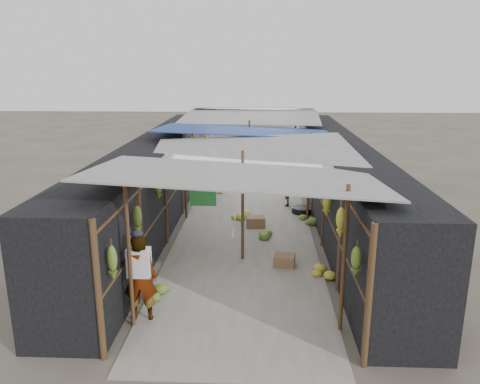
% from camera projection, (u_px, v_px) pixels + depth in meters
% --- Properties ---
extents(ground, '(80.00, 80.00, 0.00)m').
position_uv_depth(ground, '(236.00, 328.00, 8.15)').
color(ground, '#6B6356').
rests_on(ground, ground).
extents(aisle_slab, '(3.60, 16.00, 0.02)m').
position_uv_depth(aisle_slab, '(247.00, 214.00, 14.42)').
color(aisle_slab, '#9E998E').
rests_on(aisle_slab, ground).
extents(stall_left, '(1.40, 15.00, 2.30)m').
position_uv_depth(stall_left, '(159.00, 177.00, 14.24)').
color(stall_left, black).
rests_on(stall_left, ground).
extents(stall_right, '(1.40, 15.00, 2.30)m').
position_uv_depth(stall_right, '(337.00, 179.00, 14.01)').
color(stall_right, black).
rests_on(stall_right, ground).
extents(crate_near, '(0.52, 0.44, 0.28)m').
position_uv_depth(crate_near, '(284.00, 261.00, 10.60)').
color(crate_near, '#946A4B').
rests_on(crate_near, ground).
extents(crate_mid, '(0.55, 0.46, 0.31)m').
position_uv_depth(crate_mid, '(256.00, 222.00, 13.20)').
color(crate_mid, '#946A4B').
rests_on(crate_mid, ground).
extents(crate_back, '(0.57, 0.51, 0.30)m').
position_uv_depth(crate_back, '(224.00, 181.00, 17.87)').
color(crate_back, '#946A4B').
rests_on(crate_back, ground).
extents(black_basin, '(0.65, 0.65, 0.19)m').
position_uv_depth(black_basin, '(302.00, 210.00, 14.47)').
color(black_basin, black).
rests_on(black_basin, ground).
extents(vendor_elderly, '(0.63, 0.45, 1.62)m').
position_uv_depth(vendor_elderly, '(140.00, 278.00, 8.22)').
color(vendor_elderly, silver).
rests_on(vendor_elderly, ground).
extents(shopper_blue, '(0.78, 0.64, 1.50)m').
position_uv_depth(shopper_blue, '(228.00, 168.00, 17.36)').
color(shopper_blue, '#1E2E97').
rests_on(shopper_blue, ground).
extents(vendor_seated, '(0.42, 0.68, 1.01)m').
position_uv_depth(vendor_seated, '(287.00, 191.00, 15.08)').
color(vendor_seated, '#4D4742').
rests_on(vendor_seated, ground).
extents(market_canopy, '(5.62, 15.20, 2.77)m').
position_uv_depth(market_canopy, '(249.00, 135.00, 14.10)').
color(market_canopy, brown).
rests_on(market_canopy, ground).
extents(hanging_bananas, '(3.96, 14.27, 0.85)m').
position_uv_depth(hanging_bananas, '(249.00, 163.00, 13.87)').
color(hanging_bananas, olive).
rests_on(hanging_bananas, ground).
extents(floor_bananas, '(3.85, 10.25, 0.31)m').
position_uv_depth(floor_bananas, '(240.00, 221.00, 13.36)').
color(floor_bananas, gold).
rests_on(floor_bananas, ground).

